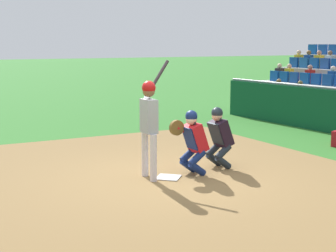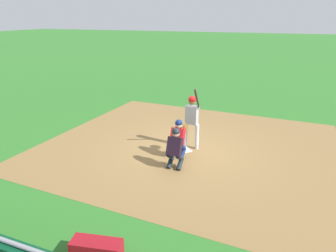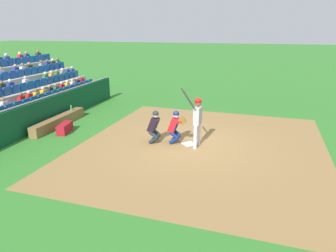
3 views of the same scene
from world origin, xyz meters
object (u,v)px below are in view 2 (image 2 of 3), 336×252
at_px(batter_at_plate, 192,116).
at_px(home_plate_umpire, 175,147).
at_px(catcher_crouching, 179,136).
at_px(home_plate_marker, 184,150).
at_px(equipment_duffel_bag, 97,250).

bearing_deg(batter_at_plate, home_plate_umpire, -89.56).
bearing_deg(catcher_crouching, home_plate_marker, 89.99).
distance_m(catcher_crouching, equipment_duffel_bag, 4.83).
bearing_deg(batter_at_plate, equipment_duffel_bag, -90.55).
bearing_deg(catcher_crouching, batter_at_plate, 79.52).
relative_size(home_plate_umpire, equipment_duffel_bag, 1.33).
distance_m(home_plate_marker, equipment_duffel_bag, 5.36).
relative_size(home_plate_marker, home_plate_umpire, 0.34).
relative_size(batter_at_plate, catcher_crouching, 1.73).
height_order(home_plate_marker, home_plate_umpire, home_plate_umpire).
xyz_separation_m(home_plate_marker, home_plate_umpire, (0.17, -1.32, 0.69)).
relative_size(home_plate_marker, catcher_crouching, 0.34).
bearing_deg(batter_at_plate, home_plate_marker, -116.40).
bearing_deg(catcher_crouching, equipment_duffel_bag, -88.72).
xyz_separation_m(home_plate_marker, batter_at_plate, (0.16, 0.33, 1.16)).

